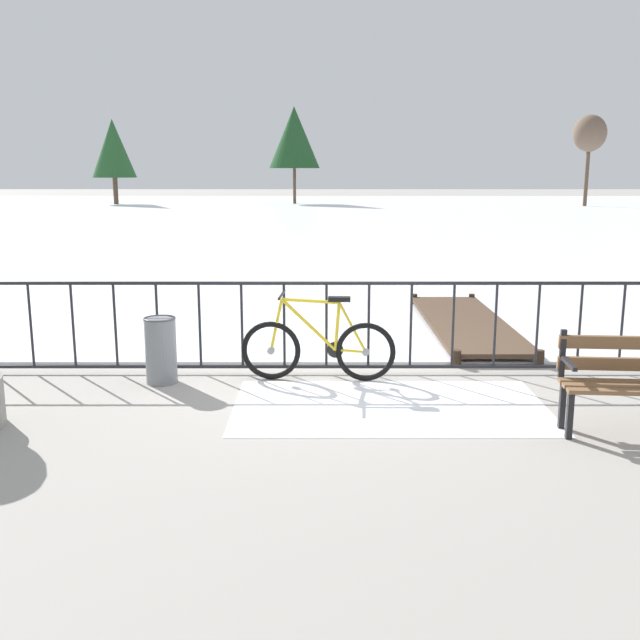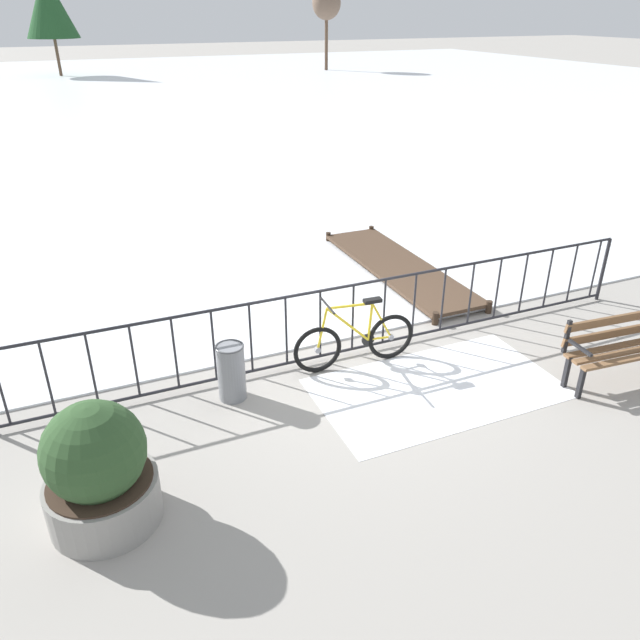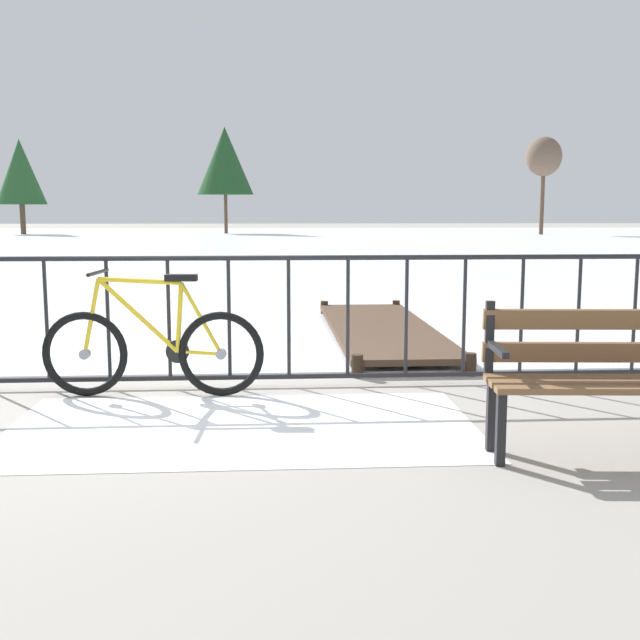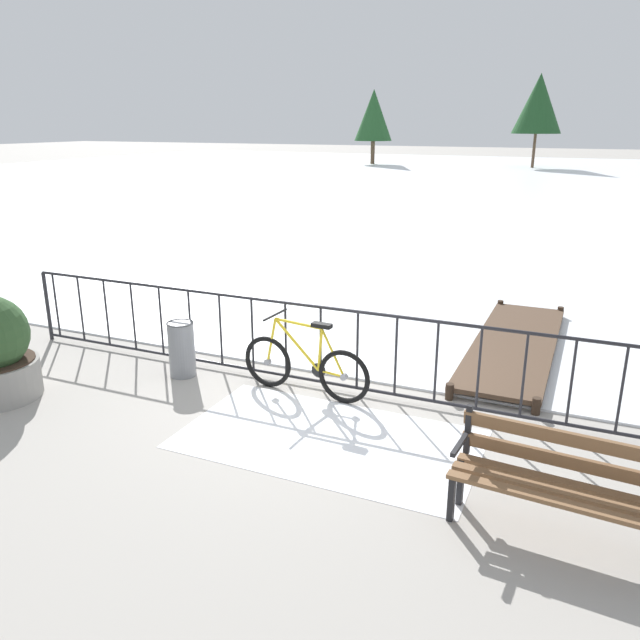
# 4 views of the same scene
# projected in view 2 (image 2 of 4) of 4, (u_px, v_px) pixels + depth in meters

# --- Properties ---
(ground_plane) EXTENTS (160.00, 160.00, 0.00)m
(ground_plane) POSITION_uv_depth(u_px,v_px,m) (352.00, 354.00, 8.50)
(ground_plane) COLOR #9E9991
(frozen_pond) EXTENTS (80.00, 56.00, 0.03)m
(frozen_pond) POSITION_uv_depth(u_px,v_px,m) (111.00, 99.00, 31.67)
(frozen_pond) COLOR white
(frozen_pond) RESTS_ON ground
(snow_patch) EXTENTS (3.09, 1.74, 0.01)m
(snow_patch) POSITION_uv_depth(u_px,v_px,m) (437.00, 388.00, 7.74)
(snow_patch) COLOR white
(snow_patch) RESTS_ON ground
(railing_fence) EXTENTS (9.06, 0.06, 1.07)m
(railing_fence) POSITION_uv_depth(u_px,v_px,m) (353.00, 318.00, 8.25)
(railing_fence) COLOR #232328
(railing_fence) RESTS_ON ground
(bicycle_near_railing) EXTENTS (1.71, 0.52, 0.97)m
(bicycle_near_railing) POSITION_uv_depth(u_px,v_px,m) (355.00, 341.00, 8.08)
(bicycle_near_railing) COLOR black
(bicycle_near_railing) RESTS_ON ground
(park_bench) EXTENTS (1.63, 0.60, 0.89)m
(park_bench) POSITION_uv_depth(u_px,v_px,m) (622.00, 343.00, 7.73)
(park_bench) COLOR brown
(park_bench) RESTS_ON ground
(planter_with_shrub) EXTENTS (1.03, 1.03, 1.26)m
(planter_with_shrub) POSITION_uv_depth(u_px,v_px,m) (98.00, 470.00, 5.52)
(planter_with_shrub) COLOR gray
(planter_with_shrub) RESTS_ON ground
(trash_bin) EXTENTS (0.35, 0.35, 0.73)m
(trash_bin) POSITION_uv_depth(u_px,v_px,m) (231.00, 371.00, 7.40)
(trash_bin) COLOR gray
(trash_bin) RESTS_ON ground
(wooden_dock) EXTENTS (1.10, 4.08, 0.20)m
(wooden_dock) POSITION_uv_depth(u_px,v_px,m) (398.00, 267.00, 11.04)
(wooden_dock) COLOR #4C3828
(wooden_dock) RESTS_ON ground
(tree_far_west) EXTENTS (3.40, 3.40, 6.42)m
(tree_far_west) POSITION_uv_depth(u_px,v_px,m) (48.00, 5.00, 40.07)
(tree_far_west) COLOR brown
(tree_far_west) RESTS_ON ground
(tree_west_mid) EXTENTS (2.05, 2.05, 5.64)m
(tree_west_mid) POSITION_uv_depth(u_px,v_px,m) (327.00, 4.00, 43.90)
(tree_west_mid) COLOR brown
(tree_west_mid) RESTS_ON ground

